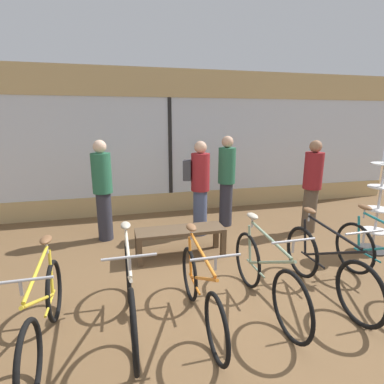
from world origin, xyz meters
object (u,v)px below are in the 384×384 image
(bicycle_far_right, at_px, (383,261))
(customer_near_rack, at_px, (199,185))
(bicycle_center_left, at_px, (201,292))
(accessory_rack, at_px, (377,214))
(display_bench, at_px, (180,234))
(customer_near_bench, at_px, (226,179))
(customer_mid_floor, at_px, (312,185))
(bicycle_left, at_px, (130,293))
(bicycle_right, at_px, (326,267))
(customer_by_window, at_px, (103,188))
(bicycle_center_right, at_px, (266,276))
(bicycle_far_left, at_px, (44,315))

(bicycle_far_right, distance_m, customer_near_rack, 3.04)
(bicycle_center_left, relative_size, bicycle_far_right, 0.96)
(bicycle_far_right, distance_m, accessory_rack, 1.35)
(customer_near_rack, bearing_deg, bicycle_center_left, -105.37)
(bicycle_far_right, xyz_separation_m, display_bench, (-2.29, 1.59, -0.02))
(bicycle_far_right, xyz_separation_m, customer_near_bench, (-1.08, 2.77, 0.56))
(bicycle_center_left, xyz_separation_m, customer_mid_floor, (2.78, 2.07, 0.56))
(bicycle_left, bearing_deg, bicycle_right, -0.23)
(customer_by_window, distance_m, customer_mid_floor, 3.86)
(accessory_rack, height_order, customer_mid_floor, customer_mid_floor)
(bicycle_left, distance_m, bicycle_far_right, 3.15)
(bicycle_left, height_order, customer_by_window, customer_by_window)
(customer_by_window, bearing_deg, bicycle_center_right, -54.21)
(bicycle_left, distance_m, bicycle_center_right, 1.53)
(bicycle_center_left, bearing_deg, bicycle_left, 170.58)
(bicycle_far_right, xyz_separation_m, customer_mid_floor, (0.36, 2.02, 0.53))
(bicycle_left, xyz_separation_m, accessory_rack, (4.02, 0.92, 0.24))
(bicycle_center_left, relative_size, customer_mid_floor, 0.93)
(bicycle_far_left, relative_size, bicycle_left, 0.96)
(accessory_rack, bearing_deg, bicycle_far_right, -131.21)
(customer_by_window, bearing_deg, accessory_rack, -20.30)
(accessory_rack, distance_m, display_bench, 3.23)
(customer_near_rack, bearing_deg, bicycle_far_left, -131.69)
(bicycle_left, height_order, customer_near_rack, customer_near_rack)
(bicycle_right, bearing_deg, customer_near_bench, 96.33)
(bicycle_far_left, height_order, bicycle_center_right, bicycle_center_right)
(bicycle_far_left, relative_size, bicycle_far_right, 0.98)
(accessory_rack, bearing_deg, bicycle_center_right, -158.99)
(bicycle_center_right, bearing_deg, customer_near_rack, 93.08)
(bicycle_far_right, relative_size, customer_mid_floor, 0.97)
(customer_mid_floor, bearing_deg, customer_by_window, 171.38)
(bicycle_right, bearing_deg, bicycle_far_left, -177.81)
(bicycle_right, bearing_deg, customer_by_window, 136.62)
(bicycle_far_left, relative_size, bicycle_right, 0.96)
(bicycle_right, height_order, bicycle_far_right, bicycle_far_right)
(bicycle_right, bearing_deg, bicycle_left, 179.77)
(bicycle_far_right, distance_m, customer_near_bench, 3.02)
(bicycle_center_left, bearing_deg, bicycle_far_right, 0.96)
(customer_by_window, bearing_deg, customer_mid_floor, -8.62)
(bicycle_center_left, distance_m, display_bench, 1.63)
(bicycle_center_right, distance_m, bicycle_far_right, 1.62)
(customer_near_bench, bearing_deg, bicycle_right, -83.67)
(bicycle_center_right, bearing_deg, accessory_rack, 21.01)
(display_bench, bearing_deg, accessory_rack, -10.51)
(customer_near_rack, bearing_deg, customer_near_bench, 27.39)
(bicycle_right, height_order, display_bench, bicycle_right)
(bicycle_right, distance_m, customer_near_rack, 2.60)
(bicycle_center_right, relative_size, customer_by_window, 0.97)
(customer_near_bench, bearing_deg, bicycle_left, -127.55)
(bicycle_far_left, xyz_separation_m, display_bench, (1.66, 1.64, 0.00))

